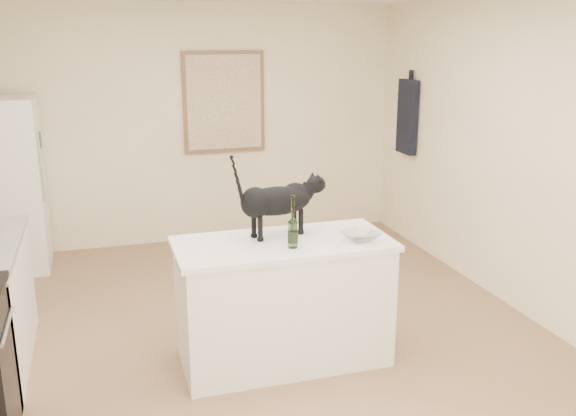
{
  "coord_description": "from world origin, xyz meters",
  "views": [
    {
      "loc": [
        -1.08,
        -4.15,
        2.29
      ],
      "look_at": [
        0.15,
        -0.15,
        1.12
      ],
      "focal_mm": 39.38,
      "sensor_mm": 36.0,
      "label": 1
    }
  ],
  "objects_px": {
    "glass_bowl": "(360,236)",
    "wine_bottle": "(293,225)",
    "fridge": "(6,186)",
    "black_cat": "(276,205)"
  },
  "relations": [
    {
      "from": "glass_bowl",
      "to": "wine_bottle",
      "type": "bearing_deg",
      "value": -179.87
    },
    {
      "from": "fridge",
      "to": "wine_bottle",
      "type": "distance_m",
      "value": 3.41
    },
    {
      "from": "fridge",
      "to": "black_cat",
      "type": "xyz_separation_m",
      "value": [
        2.04,
        -2.42,
        0.28
      ]
    },
    {
      "from": "glass_bowl",
      "to": "fridge",
      "type": "bearing_deg",
      "value": 133.58
    },
    {
      "from": "black_cat",
      "to": "wine_bottle",
      "type": "xyz_separation_m",
      "value": [
        0.04,
        -0.27,
        -0.07
      ]
    },
    {
      "from": "black_cat",
      "to": "glass_bowl",
      "type": "distance_m",
      "value": 0.62
    },
    {
      "from": "wine_bottle",
      "to": "fridge",
      "type": "bearing_deg",
      "value": 127.57
    },
    {
      "from": "wine_bottle",
      "to": "glass_bowl",
      "type": "relative_size",
      "value": 1.26
    },
    {
      "from": "fridge",
      "to": "glass_bowl",
      "type": "bearing_deg",
      "value": -46.42
    },
    {
      "from": "wine_bottle",
      "to": "glass_bowl",
      "type": "xyz_separation_m",
      "value": [
        0.49,
        0.0,
        -0.13
      ]
    }
  ]
}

